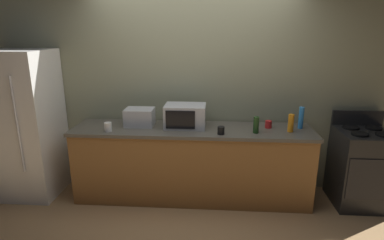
{
  "coord_description": "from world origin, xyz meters",
  "views": [
    {
      "loc": [
        0.26,
        -3.14,
        2.02
      ],
      "look_at": [
        0.0,
        0.4,
        1.0
      ],
      "focal_mm": 29.42,
      "sensor_mm": 36.0,
      "label": 1
    }
  ],
  "objects_px": {
    "bottle_spray_cleaner": "(301,118)",
    "mug_red": "(268,124)",
    "mug_white": "(108,127)",
    "mug_black": "(221,130)",
    "stove_range": "(361,167)",
    "bottle_wine": "(256,125)",
    "refrigerator": "(26,124)",
    "toaster_oven": "(140,117)",
    "bottle_dish_soap": "(291,123)",
    "microwave": "(185,116)"
  },
  "relations": [
    {
      "from": "toaster_oven",
      "to": "mug_white",
      "type": "xyz_separation_m",
      "value": [
        -0.31,
        -0.25,
        -0.05
      ]
    },
    {
      "from": "refrigerator",
      "to": "microwave",
      "type": "xyz_separation_m",
      "value": [
        1.96,
        0.05,
        0.13
      ]
    },
    {
      "from": "stove_range",
      "to": "refrigerator",
      "type": "bearing_deg",
      "value": -180.0
    },
    {
      "from": "mug_white",
      "to": "mug_black",
      "type": "bearing_deg",
      "value": -0.57
    },
    {
      "from": "mug_black",
      "to": "mug_red",
      "type": "bearing_deg",
      "value": 26.56
    },
    {
      "from": "bottle_wine",
      "to": "mug_white",
      "type": "bearing_deg",
      "value": -177.69
    },
    {
      "from": "refrigerator",
      "to": "mug_black",
      "type": "distance_m",
      "value": 2.4
    },
    {
      "from": "mug_red",
      "to": "mug_black",
      "type": "distance_m",
      "value": 0.63
    },
    {
      "from": "bottle_wine",
      "to": "stove_range",
      "type": "bearing_deg",
      "value": 5.59
    },
    {
      "from": "bottle_dish_soap",
      "to": "mug_white",
      "type": "bearing_deg",
      "value": -176.16
    },
    {
      "from": "refrigerator",
      "to": "microwave",
      "type": "height_order",
      "value": "refrigerator"
    },
    {
      "from": "bottle_wine",
      "to": "bottle_spray_cleaner",
      "type": "bearing_deg",
      "value": 21.27
    },
    {
      "from": "stove_range",
      "to": "toaster_oven",
      "type": "xyz_separation_m",
      "value": [
        -2.64,
        0.06,
        0.54
      ]
    },
    {
      "from": "microwave",
      "to": "bottle_spray_cleaner",
      "type": "bearing_deg",
      "value": 1.67
    },
    {
      "from": "toaster_oven",
      "to": "bottle_wine",
      "type": "bearing_deg",
      "value": -7.68
    },
    {
      "from": "refrigerator",
      "to": "mug_black",
      "type": "bearing_deg",
      "value": -4.9
    },
    {
      "from": "refrigerator",
      "to": "toaster_oven",
      "type": "bearing_deg",
      "value": 2.44
    },
    {
      "from": "microwave",
      "to": "mug_white",
      "type": "bearing_deg",
      "value": -164.46
    },
    {
      "from": "bottle_dish_soap",
      "to": "toaster_oven",
      "type": "bearing_deg",
      "value": 176.35
    },
    {
      "from": "microwave",
      "to": "bottle_wine",
      "type": "relative_size",
      "value": 2.57
    },
    {
      "from": "mug_red",
      "to": "mug_black",
      "type": "height_order",
      "value": "mug_black"
    },
    {
      "from": "mug_white",
      "to": "mug_black",
      "type": "distance_m",
      "value": 1.29
    },
    {
      "from": "bottle_spray_cleaner",
      "to": "mug_red",
      "type": "height_order",
      "value": "bottle_spray_cleaner"
    },
    {
      "from": "microwave",
      "to": "bottle_wine",
      "type": "xyz_separation_m",
      "value": [
        0.82,
        -0.17,
        -0.04
      ]
    },
    {
      "from": "refrigerator",
      "to": "bottle_spray_cleaner",
      "type": "xyz_separation_m",
      "value": [
        3.33,
        0.09,
        0.13
      ]
    },
    {
      "from": "microwave",
      "to": "toaster_oven",
      "type": "distance_m",
      "value": 0.55
    },
    {
      "from": "bottle_dish_soap",
      "to": "mug_white",
      "type": "relative_size",
      "value": 1.94
    },
    {
      "from": "refrigerator",
      "to": "bottle_spray_cleaner",
      "type": "bearing_deg",
      "value": 1.51
    },
    {
      "from": "refrigerator",
      "to": "bottle_dish_soap",
      "type": "relative_size",
      "value": 8.78
    },
    {
      "from": "mug_red",
      "to": "stove_range",
      "type": "bearing_deg",
      "value": -4.04
    },
    {
      "from": "bottle_dish_soap",
      "to": "mug_white",
      "type": "distance_m",
      "value": 2.08
    },
    {
      "from": "stove_range",
      "to": "mug_white",
      "type": "relative_size",
      "value": 10.21
    },
    {
      "from": "bottle_dish_soap",
      "to": "mug_black",
      "type": "height_order",
      "value": "bottle_dish_soap"
    },
    {
      "from": "bottle_spray_cleaner",
      "to": "toaster_oven",
      "type": "bearing_deg",
      "value": -179.17
    },
    {
      "from": "refrigerator",
      "to": "microwave",
      "type": "relative_size",
      "value": 3.75
    },
    {
      "from": "stove_range",
      "to": "microwave",
      "type": "bearing_deg",
      "value": 178.68
    },
    {
      "from": "mug_red",
      "to": "toaster_oven",
      "type": "bearing_deg",
      "value": -179.36
    },
    {
      "from": "toaster_oven",
      "to": "mug_white",
      "type": "relative_size",
      "value": 3.22
    },
    {
      "from": "refrigerator",
      "to": "bottle_dish_soap",
      "type": "distance_m",
      "value": 3.18
    },
    {
      "from": "stove_range",
      "to": "mug_red",
      "type": "xyz_separation_m",
      "value": [
        -1.1,
        0.08,
        0.48
      ]
    },
    {
      "from": "toaster_oven",
      "to": "mug_black",
      "type": "height_order",
      "value": "toaster_oven"
    },
    {
      "from": "bottle_spray_cleaner",
      "to": "mug_red",
      "type": "bearing_deg",
      "value": -178.41
    },
    {
      "from": "toaster_oven",
      "to": "mug_red",
      "type": "relative_size",
      "value": 3.91
    },
    {
      "from": "toaster_oven",
      "to": "bottle_spray_cleaner",
      "type": "relative_size",
      "value": 1.32
    },
    {
      "from": "refrigerator",
      "to": "mug_red",
      "type": "bearing_deg",
      "value": 1.5
    },
    {
      "from": "bottle_spray_cleaner",
      "to": "bottle_wine",
      "type": "bearing_deg",
      "value": -158.73
    },
    {
      "from": "refrigerator",
      "to": "bottle_dish_soap",
      "type": "height_order",
      "value": "refrigerator"
    },
    {
      "from": "bottle_wine",
      "to": "mug_white",
      "type": "height_order",
      "value": "bottle_wine"
    },
    {
      "from": "microwave",
      "to": "bottle_wine",
      "type": "distance_m",
      "value": 0.83
    },
    {
      "from": "mug_white",
      "to": "bottle_spray_cleaner",
      "type": "bearing_deg",
      "value": 7.17
    }
  ]
}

